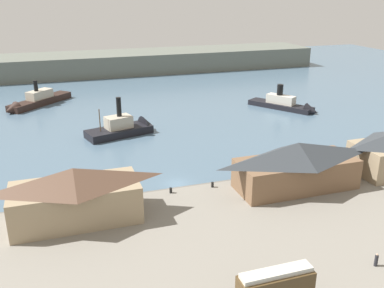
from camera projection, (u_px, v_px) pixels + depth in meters
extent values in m
plane|color=slate|center=(177.00, 184.00, 74.82)|extent=(320.00, 320.00, 0.00)
cube|color=gray|center=(226.00, 249.00, 54.99)|extent=(110.00, 36.00, 1.20)
cube|color=#666159|center=(184.00, 190.00, 71.44)|extent=(110.00, 0.80, 1.00)
cube|color=#998466|center=(76.00, 203.00, 59.90)|extent=(17.59, 8.14, 5.48)
pyramid|color=brown|center=(73.00, 177.00, 58.54)|extent=(17.94, 8.55, 2.50)
cube|color=brown|center=(296.00, 174.00, 69.92)|extent=(19.66, 7.86, 4.98)
pyramid|color=#33383D|center=(298.00, 151.00, 68.57)|extent=(20.06, 8.26, 2.90)
cube|color=#4C381E|center=(275.00, 286.00, 43.68)|extent=(8.03, 2.29, 2.84)
cube|color=beige|center=(277.00, 272.00, 43.11)|extent=(7.71, 1.60, 0.50)
cylinder|color=black|center=(292.00, 288.00, 46.17)|extent=(0.90, 0.18, 0.90)
cylinder|color=#232328|center=(376.00, 261.00, 50.47)|extent=(0.42, 0.42, 1.42)
sphere|color=#CCA889|center=(377.00, 255.00, 50.18)|extent=(0.26, 0.26, 0.26)
cylinder|color=black|center=(171.00, 190.00, 68.69)|extent=(0.44, 0.44, 0.90)
cylinder|color=black|center=(212.00, 185.00, 70.69)|extent=(0.44, 0.44, 0.90)
cube|color=black|center=(280.00, 106.00, 122.16)|extent=(14.11, 18.31, 1.39)
cone|color=black|center=(311.00, 111.00, 116.62)|extent=(5.28, 5.08, 4.09)
cube|color=beige|center=(281.00, 99.00, 121.51)|extent=(6.80, 8.34, 2.44)
cylinder|color=black|center=(280.00, 90.00, 120.84)|extent=(1.72, 1.72, 3.02)
cube|color=black|center=(119.00, 132.00, 99.46)|extent=(16.14, 9.78, 1.80)
cone|color=black|center=(148.00, 126.00, 103.42)|extent=(4.06, 5.87, 5.33)
cube|color=#B2A893|center=(119.00, 122.00, 98.67)|extent=(6.65, 5.25, 2.79)
cylinder|color=black|center=(119.00, 107.00, 97.60)|extent=(1.13, 1.13, 4.43)
cylinder|color=brown|center=(100.00, 120.00, 95.87)|extent=(0.24, 0.24, 5.23)
cube|color=black|center=(40.00, 102.00, 125.93)|extent=(18.35, 18.51, 1.88)
cone|color=black|center=(11.00, 110.00, 116.85)|extent=(5.63, 5.62, 4.08)
cube|color=#B2A893|center=(40.00, 94.00, 125.19)|extent=(7.88, 7.92, 2.44)
cylinder|color=black|center=(36.00, 86.00, 123.35)|extent=(1.15, 1.15, 3.06)
cube|color=#60665B|center=(100.00, 64.00, 171.58)|extent=(180.00, 24.00, 8.00)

